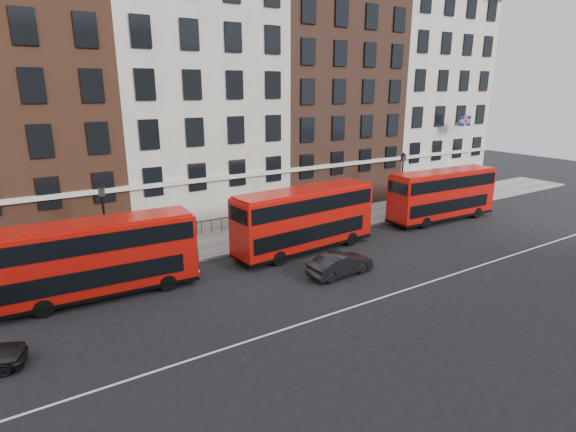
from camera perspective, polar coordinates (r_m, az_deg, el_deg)
ground at (r=24.33m, az=4.09°, el=-9.97°), size 120.00×120.00×0.00m
pavement at (r=32.70m, az=-6.85°, el=-2.99°), size 80.00×5.00×0.15m
kerb at (r=30.58m, az=-4.81°, el=-4.27°), size 80.00×0.30×0.16m
road_centre_line at (r=22.93m, az=7.11°, el=-11.75°), size 70.00×0.12×0.01m
building_terrace at (r=37.67m, az=-12.85°, el=14.98°), size 64.00×11.95×22.00m
bus_b at (r=25.24m, az=-22.96°, el=-4.80°), size 9.97×2.89×4.14m
bus_c at (r=29.77m, az=2.09°, el=-0.28°), size 10.38×3.23×4.30m
bus_d at (r=38.95m, az=18.98°, el=2.66°), size 10.08×2.84×4.20m
car_front at (r=26.64m, az=6.66°, el=-6.07°), size 4.21×1.68×1.36m
lamp_post_left at (r=27.96m, az=-22.20°, el=-0.91°), size 0.44×0.44×5.33m
lamp_post_right at (r=39.40m, az=14.25°, el=4.41°), size 0.44×0.44×5.33m
traffic_light at (r=45.77m, az=22.06°, el=4.48°), size 0.25×0.45×3.27m
iron_railings at (r=34.43m, az=-8.47°, el=-1.06°), size 6.60×0.06×1.00m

